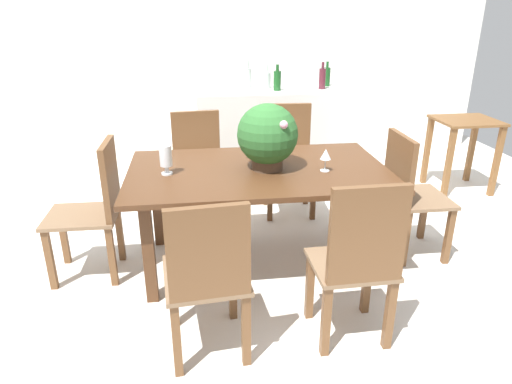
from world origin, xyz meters
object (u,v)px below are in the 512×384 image
at_px(dining_table, 258,180).
at_px(chair_near_right, 358,258).
at_px(wine_bottle_clear, 327,76).
at_px(flower_centerpiece, 267,136).
at_px(wine_glass, 326,155).
at_px(chair_far_left, 198,159).
at_px(wine_bottle_dark, 322,78).
at_px(wine_bottle_tall, 248,77).
at_px(side_table, 464,138).
at_px(kitchen_counter, 277,135).
at_px(wine_bottle_amber, 277,80).
at_px(chair_head_end, 96,205).
at_px(chair_far_right, 288,153).
at_px(chair_foot_end, 409,189).
at_px(chair_near_left, 207,274).
at_px(crystal_vase_left, 254,138).
at_px(wine_bottle_green, 267,79).
at_px(crystal_vase_center_near, 166,157).

height_order(dining_table, chair_near_right, chair_near_right).
xyz_separation_m(chair_near_right, wine_bottle_clear, (0.61, 2.87, 0.53)).
height_order(flower_centerpiece, wine_glass, flower_centerpiece).
relative_size(chair_far_left, wine_bottle_dark, 3.40).
bearing_deg(dining_table, wine_glass, -13.36).
bearing_deg(wine_bottle_tall, side_table, -20.21).
distance_m(chair_far_left, flower_centerpiece, 1.15).
xyz_separation_m(kitchen_counter, wine_bottle_amber, (-0.02, -0.07, 0.59)).
distance_m(dining_table, chair_head_end, 1.11).
relative_size(chair_near_right, kitchen_counter, 0.59).
bearing_deg(wine_bottle_clear, chair_far_left, -145.35).
bearing_deg(chair_near_right, chair_far_right, -91.36).
bearing_deg(chair_foot_end, chair_near_right, 143.47).
xyz_separation_m(chair_near_left, chair_head_end, (-0.71, 0.95, 0.01)).
bearing_deg(wine_glass, chair_near_right, -92.73).
distance_m(chair_far_left, wine_bottle_amber, 1.27).
height_order(chair_near_left, wine_glass, chair_near_left).
distance_m(wine_glass, side_table, 2.23).
bearing_deg(dining_table, chair_far_left, 113.36).
bearing_deg(side_table, kitchen_counter, 161.52).
relative_size(wine_bottle_amber, side_table, 0.35).
xyz_separation_m(chair_foot_end, wine_bottle_amber, (-0.69, 1.71, 0.55)).
xyz_separation_m(chair_far_right, wine_glass, (0.04, -1.05, 0.31)).
height_order(chair_near_left, wine_bottle_tall, wine_bottle_tall).
height_order(chair_far_left, wine_glass, chair_far_left).
xyz_separation_m(crystal_vase_left, side_table, (2.23, 0.84, -0.31)).
height_order(chair_near_right, wine_bottle_green, wine_bottle_green).
distance_m(chair_near_right, chair_head_end, 1.78).
height_order(dining_table, wine_bottle_tall, wine_bottle_tall).
relative_size(wine_bottle_dark, side_table, 0.37).
height_order(wine_bottle_clear, wine_bottle_tall, wine_bottle_tall).
bearing_deg(side_table, wine_bottle_tall, 159.79).
relative_size(chair_far_right, chair_near_right, 0.98).
distance_m(chair_head_end, wine_bottle_clear, 2.91).
height_order(chair_head_end, kitchen_counter, kitchen_counter).
height_order(chair_near_left, chair_foot_end, chair_near_left).
height_order(chair_foot_end, kitchen_counter, kitchen_counter).
xyz_separation_m(chair_near_right, wine_bottle_tall, (-0.24, 2.90, 0.53)).
relative_size(crystal_vase_left, crystal_vase_center_near, 0.99).
bearing_deg(flower_centerpiece, chair_far_left, 116.19).
bearing_deg(dining_table, wine_bottle_clear, 62.36).
relative_size(chair_near_right, flower_centerpiece, 2.19).
xyz_separation_m(chair_head_end, wine_bottle_tall, (1.26, 1.95, 0.55)).
bearing_deg(wine_bottle_amber, wine_bottle_dark, 3.19).
distance_m(chair_far_right, crystal_vase_center_near, 1.45).
xyz_separation_m(wine_glass, side_table, (1.80, 1.29, -0.30)).
relative_size(crystal_vase_center_near, wine_bottle_dark, 0.73).
xyz_separation_m(crystal_vase_center_near, wine_bottle_amber, (1.05, 1.75, 0.22)).
bearing_deg(chair_near_right, chair_near_left, -0.67).
relative_size(flower_centerpiece, wine_bottle_clear, 1.75).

